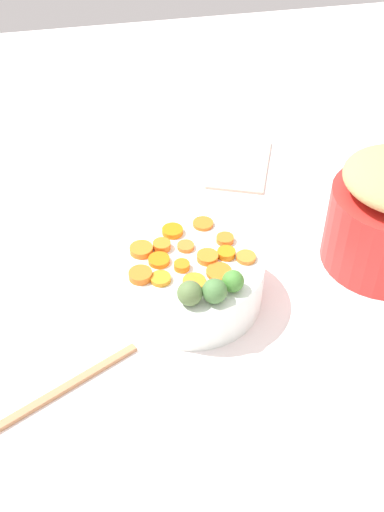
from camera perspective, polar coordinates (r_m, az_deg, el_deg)
The scene contains 22 objects.
tabletop at distance 1.04m, azimuth 2.23°, elevation -3.23°, with size 2.40×2.40×0.02m, color white.
serving_bowl_carrots at distance 0.98m, azimuth 0.00°, elevation -2.24°, with size 0.23×0.23×0.08m, color white.
carrot_slice_0 at distance 0.97m, azimuth -4.77°, elevation 0.60°, with size 0.04×0.04×0.01m, color orange.
carrot_slice_1 at distance 1.00m, azimuth -1.84°, elevation 2.36°, with size 0.03×0.03×0.01m, color orange.
carrot_slice_2 at distance 0.96m, azimuth 5.08°, elevation -0.13°, with size 0.03×0.03×0.01m, color orange.
carrot_slice_3 at distance 0.96m, azimuth 3.23°, elevation 0.26°, with size 0.03×0.03×0.01m, color orange.
carrot_slice_4 at distance 0.95m, azimuth 1.46°, elevation -0.11°, with size 0.03×0.03×0.01m, color orange.
carrot_slice_5 at distance 0.92m, azimuth -2.96°, elevation -2.13°, with size 0.03×0.03×0.01m, color orange.
carrot_slice_6 at distance 0.92m, azimuth -4.85°, elevation -1.79°, with size 0.04×0.04×0.01m, color orange.
carrot_slice_7 at distance 0.93m, azimuth 2.54°, elevation -1.50°, with size 0.04×0.04×0.01m, color orange.
carrot_slice_8 at distance 0.99m, azimuth 3.11°, elevation 1.60°, with size 0.03×0.03×0.01m, color orange.
carrot_slice_9 at distance 0.95m, azimuth -3.11°, elevation -0.40°, with size 0.03×0.03×0.01m, color orange.
carrot_slice_10 at distance 1.02m, azimuth 1.04°, elevation 3.05°, with size 0.03×0.03×0.01m, color orange.
carrot_slice_11 at distance 0.94m, azimuth -0.96°, elevation -0.92°, with size 0.02×0.02×0.01m, color orange.
carrot_slice_12 at distance 0.91m, azimuth 0.21°, elevation -2.47°, with size 0.04×0.04×0.01m, color orange.
carrot_slice_13 at distance 0.97m, azimuth -0.59°, elevation 0.91°, with size 0.03×0.03×0.01m, color orange.
carrot_slice_14 at distance 0.97m, azimuth -2.84°, elevation 0.99°, with size 0.03×0.03×0.01m, color orange.
brussels_sprout_0 at distance 0.87m, azimuth -0.20°, elevation -3.50°, with size 0.04×0.04×0.04m, color #55703D.
brussels_sprout_1 at distance 0.88m, azimuth 2.12°, elevation -3.30°, with size 0.04×0.04×0.04m, color #49793E.
brussels_sprout_2 at distance 0.90m, azimuth 3.90°, elevation -2.36°, with size 0.03×0.03×0.03m, color #458734.
wooden_spoon at distance 0.89m, azimuth -17.36°, elevation -14.84°, with size 0.16×0.29×0.01m.
dish_towel at distance 1.32m, azimuth 4.49°, elevation 8.57°, with size 0.20×0.12×0.01m, color #BFAF9A.
Camera 1 is at (0.71, -0.20, 0.74)m, focal length 42.73 mm.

